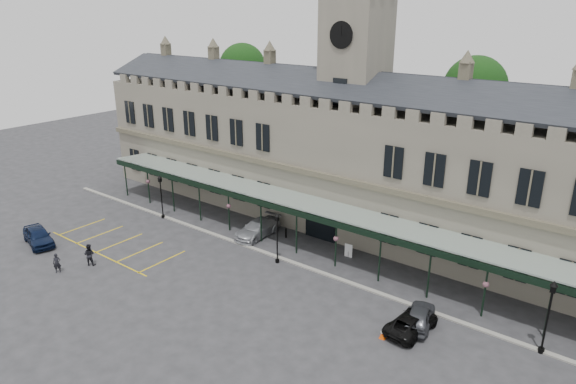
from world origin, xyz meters
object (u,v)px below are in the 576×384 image
Objects in this scene: car_taxi at (258,228)px; car_right_a at (420,316)px; sign_board at (348,251)px; lamp_post_left at (161,193)px; station_building at (351,160)px; traffic_cone at (383,334)px; lamp_post_mid at (277,234)px; person_b at (89,255)px; car_van at (412,323)px; clock_tower at (354,90)px; lamp_post_right at (549,311)px; car_left_a at (38,236)px; person_a at (57,263)px.

car_taxi is 18.50m from car_right_a.
lamp_post_left is at bearing -173.16° from sign_board.
station_building is 13.12× the size of lamp_post_left.
car_right_a is at bearing 66.07° from traffic_cone.
person_b is at bearing -140.95° from lamp_post_mid.
car_van is (8.89, -6.70, 0.04)m from sign_board.
traffic_cone is (27.27, -4.56, -2.37)m from lamp_post_left.
clock_tower is 22.37m from car_van.
sign_board is at bearing 11.60° from lamp_post_left.
lamp_post_right is (20.46, 0.62, 0.33)m from lamp_post_mid.
car_right_a reaches higher than traffic_cone.
traffic_cone is 0.16× the size of car_van.
lamp_post_mid is at bearing -34.42° from car_taxi.
car_van is (12.87, -13.38, -12.49)m from clock_tower.
lamp_post_right is 4.22× the size of sign_board.
lamp_post_left is 1.02× the size of lamp_post_mid.
car_taxi is (-8.98, -1.47, 0.18)m from sign_board.
clock_tower reaches higher than lamp_post_left.
lamp_post_right is 41.33m from car_left_a.
lamp_post_right is at bearing 1.73° from lamp_post_mid.
car_right_a reaches higher than sign_board.
traffic_cone is at bearing -32.64° from person_a.
traffic_cone is at bearing 52.56° from car_right_a.
station_building is 31.92× the size of person_b.
car_taxi reaches higher than sign_board.
lamp_post_right is 35.85m from person_a.
car_taxi is at bearing -32.95° from car_left_a.
lamp_post_mid is 6.40× the size of traffic_cone.
person_b reaches higher than person_a.
clock_tower reaches higher than car_right_a.
clock_tower reaches higher than car_van.
lamp_post_right is at bearing -153.40° from car_van.
lamp_post_right reaches higher than car_van.
clock_tower is 14.95× the size of person_a.
lamp_post_left is at bearing -168.44° from car_taxi.
car_taxi is 14.77m from person_b.
lamp_post_left is at bearing -179.82° from lamp_post_right.
lamp_post_left reaches higher than car_taxi.
lamp_post_mid is at bearing -1.90° from lamp_post_left.
clock_tower is at bearing -151.94° from person_b.
station_building reaches higher than sign_board.
person_a is (-24.96, -8.08, 0.49)m from traffic_cone.
car_left_a reaches higher than car_taxi.
lamp_post_right is 3.03× the size of person_a.
car_van is at bearing -45.92° from station_building.
lamp_post_left reaches higher than car_left_a.
lamp_post_right is at bearing 0.18° from lamp_post_left.
lamp_post_mid is 1.00× the size of car_van.
clock_tower reaches higher than car_taxi.
person_a reaches higher than sign_board.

